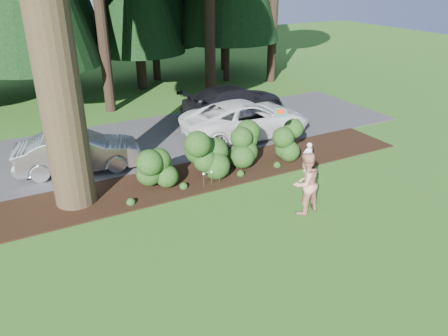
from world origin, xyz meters
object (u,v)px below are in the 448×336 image
Objects in this scene: frisbee at (280,112)px; car_dark_suv at (234,101)px; car_white_suv at (247,119)px; adult at (305,183)px; car_silver_wagon at (79,151)px; child at (308,157)px.

car_dark_suv is at bearing 73.71° from frisbee.
car_dark_suv is at bearing -16.37° from car_white_suv.
frisbee is (-1.91, -6.53, 1.52)m from car_dark_suv.
car_silver_wagon is at bearing -57.64° from adult.
adult reaches higher than child.
frisbee reaches higher than car_silver_wagon.
adult is at bearing 165.67° from car_white_suv.
frisbee reaches higher than car_dark_suv.
child is (7.27, -4.00, -0.19)m from car_silver_wagon.
car_silver_wagon is 8.24m from adult.
adult reaches higher than car_white_suv.
child is 0.58× the size of adult.
car_white_suv is 11.69× the size of frisbee.
child is at bearing -107.72° from car_silver_wagon.
car_white_suv is 4.27m from frisbee.
car_dark_suv reaches higher than child.
car_dark_suv is 11.17× the size of frisbee.
frisbee is at bearing -109.93° from car_silver_wagon.
car_dark_suv is 4.83× the size of child.
car_dark_suv is at bearing -114.60° from adult.
car_white_suv is at bearing -81.70° from child.
car_dark_suv is 6.88m from child.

